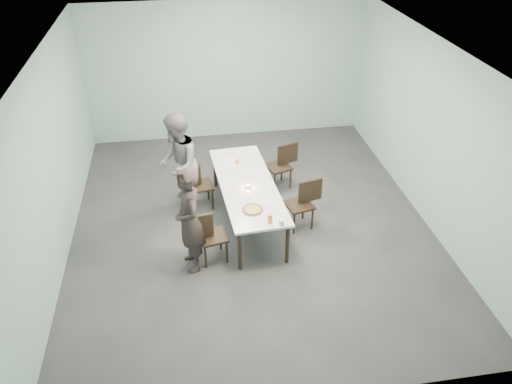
{
  "coord_description": "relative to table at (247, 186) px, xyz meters",
  "views": [
    {
      "loc": [
        -1.0,
        -6.89,
        5.16
      ],
      "look_at": [
        0.0,
        -0.56,
        1.0
      ],
      "focal_mm": 35.0,
      "sensor_mm": 36.0,
      "label": 1
    }
  ],
  "objects": [
    {
      "name": "ground",
      "position": [
        0.05,
        -0.1,
        -0.69
      ],
      "size": [
        7.0,
        7.0,
        0.0
      ],
      "primitive_type": "plane",
      "color": "#333335",
      "rests_on": "ground"
    },
    {
      "name": "pizza",
      "position": [
        -0.03,
        -0.79,
        0.08
      ],
      "size": [
        0.34,
        0.34,
        0.04
      ],
      "color": "white",
      "rests_on": "table"
    },
    {
      "name": "chair_far_left",
      "position": [
        -0.84,
        0.56,
        -0.19
      ],
      "size": [
        0.64,
        0.48,
        0.87
      ],
      "rotation": [
        0.0,
        0.0,
        0.16
      ],
      "color": "black",
      "rests_on": "ground"
    },
    {
      "name": "side_plate",
      "position": [
        0.21,
        -0.61,
        0.06
      ],
      "size": [
        0.18,
        0.18,
        0.01
      ],
      "primitive_type": "cylinder",
      "color": "white",
      "rests_on": "table"
    },
    {
      "name": "chair_far_right",
      "position": [
        0.82,
        1.03,
        -0.19
      ],
      "size": [
        0.65,
        0.53,
        0.87
      ],
      "rotation": [
        0.0,
        0.0,
        3.45
      ],
      "color": "black",
      "rests_on": "ground"
    },
    {
      "name": "chair_near_right",
      "position": [
        0.92,
        -0.28,
        -0.19
      ],
      "size": [
        0.65,
        0.5,
        0.87
      ],
      "rotation": [
        0.0,
        0.0,
        3.37
      ],
      "color": "black",
      "rests_on": "ground"
    },
    {
      "name": "tealight",
      "position": [
        0.0,
        -0.13,
        0.08
      ],
      "size": [
        0.06,
        0.06,
        0.05
      ],
      "color": "silver",
      "rests_on": "table"
    },
    {
      "name": "diner_near",
      "position": [
        -1.0,
        -1.04,
        0.16
      ],
      "size": [
        0.53,
        0.7,
        1.72
      ],
      "primitive_type": "imported",
      "rotation": [
        0.0,
        0.0,
        -1.37
      ],
      "color": "black",
      "rests_on": "ground"
    },
    {
      "name": "diner_far",
      "position": [
        -1.12,
        0.54,
        0.22
      ],
      "size": [
        0.77,
        0.95,
        1.82
      ],
      "primitive_type": "imported",
      "rotation": [
        0.0,
        0.0,
        -1.66
      ],
      "color": "slate",
      "rests_on": "ground"
    },
    {
      "name": "water_tumbler",
      "position": [
        0.34,
        -1.22,
        0.1
      ],
      "size": [
        0.08,
        0.08,
        0.09
      ],
      "primitive_type": "cylinder",
      "color": "silver",
      "rests_on": "table"
    },
    {
      "name": "table",
      "position": [
        0.0,
        0.0,
        0.0
      ],
      "size": [
        1.06,
        2.65,
        0.75
      ],
      "rotation": [
        0.0,
        0.0,
        0.06
      ],
      "color": "white",
      "rests_on": "ground"
    },
    {
      "name": "chair_near_left",
      "position": [
        -0.75,
        -0.94,
        -0.19
      ],
      "size": [
        0.64,
        0.49,
        0.87
      ],
      "rotation": [
        0.0,
        0.0,
        0.19
      ],
      "color": "black",
      "rests_on": "ground"
    },
    {
      "name": "beer_glass",
      "position": [
        0.18,
        -1.14,
        0.13
      ],
      "size": [
        0.08,
        0.08,
        0.15
      ],
      "primitive_type": "cylinder",
      "color": "orange",
      "rests_on": "table"
    },
    {
      "name": "menu",
      "position": [
        -0.23,
        0.84,
        0.06
      ],
      "size": [
        0.31,
        0.24,
        0.01
      ],
      "primitive_type": "cube",
      "rotation": [
        0.0,
        0.0,
        0.06
      ],
      "color": "silver",
      "rests_on": "table"
    },
    {
      "name": "room_shell",
      "position": [
        0.05,
        -0.1,
        1.33
      ],
      "size": [
        6.02,
        7.02,
        3.01
      ],
      "color": "#94B8BA",
      "rests_on": "ground"
    },
    {
      "name": "amber_tumbler",
      "position": [
        -0.08,
        0.69,
        0.1
      ],
      "size": [
        0.07,
        0.07,
        0.08
      ],
      "primitive_type": "cylinder",
      "color": "orange",
      "rests_on": "table"
    }
  ]
}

